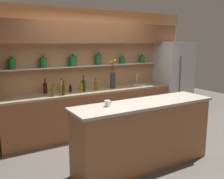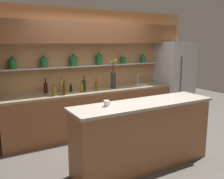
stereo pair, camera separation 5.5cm
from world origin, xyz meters
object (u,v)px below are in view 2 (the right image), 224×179
object	(u,v)px
bottle_wine_1	(46,88)
bottle_oil_6	(82,88)
coffee_mug	(107,103)
bottle_oil_0	(54,92)
bottle_sauce_3	(71,88)
bottle_spirit_7	(62,87)
flower_vase	(113,79)
sink_fixture	(141,84)
bottle_oil_8	(65,87)
bottle_spirit_5	(64,90)
refrigerator	(174,80)
bottle_wine_2	(84,85)
bottle_oil_4	(96,85)

from	to	relation	value
bottle_wine_1	bottle_oil_6	distance (m)	0.70
bottle_oil_6	coffee_mug	world-z (taller)	bottle_oil_6
bottle_oil_0	bottle_oil_6	size ratio (longest dim) A/B	0.95
bottle_sauce_3	bottle_spirit_7	xyz separation A→B (m)	(-0.18, 0.00, 0.05)
flower_vase	sink_fixture	xyz separation A→B (m)	(0.75, 0.03, -0.18)
bottle_sauce_3	sink_fixture	bearing A→B (deg)	-1.81
bottle_spirit_7	coffee_mug	world-z (taller)	bottle_spirit_7
bottle_sauce_3	bottle_oil_8	size ratio (longest dim) A/B	0.71
flower_vase	coffee_mug	world-z (taller)	flower_vase
bottle_sauce_3	bottle_oil_8	bearing A→B (deg)	142.08
sink_fixture	bottle_spirit_7	distance (m)	1.88
bottle_oil_6	bottle_spirit_5	bearing A→B (deg)	-166.90
bottle_oil_0	bottle_oil_8	distance (m)	0.45
refrigerator	bottle_sauce_3	world-z (taller)	refrigerator
bottle_wine_2	bottle_oil_4	size ratio (longest dim) A/B	1.38
coffee_mug	bottle_spirit_5	bearing A→B (deg)	94.42
bottle_spirit_5	bottle_spirit_7	world-z (taller)	bottle_spirit_7
bottle_oil_0	bottle_sauce_3	size ratio (longest dim) A/B	1.34
bottle_wine_2	bottle_wine_1	bearing A→B (deg)	166.44
sink_fixture	bottle_sauce_3	world-z (taller)	sink_fixture
bottle_sauce_3	bottle_wine_2	bearing A→B (deg)	-15.79
sink_fixture	bottle_oil_0	world-z (taller)	sink_fixture
bottle_oil_0	bottle_wine_1	xyz separation A→B (m)	(-0.06, 0.34, 0.02)
bottle_oil_6	bottle_oil_8	size ratio (longest dim) A/B	1.01
refrigerator	bottle_spirit_5	world-z (taller)	refrigerator
bottle_wine_2	bottle_oil_4	distance (m)	0.29
bottle_oil_6	bottle_oil_8	world-z (taller)	bottle_oil_6
bottle_oil_0	bottle_oil_8	size ratio (longest dim) A/B	0.95
bottle_spirit_5	bottle_oil_4	bearing A→B (deg)	13.77
bottle_spirit_5	bottle_oil_8	distance (m)	0.34
coffee_mug	bottle_oil_6	bearing A→B (deg)	79.60
bottle_wine_2	bottle_spirit_7	xyz separation A→B (m)	(-0.45, 0.08, -0.00)
bottle_wine_1	bottle_sauce_3	bearing A→B (deg)	-12.32
bottle_wine_2	sink_fixture	bearing A→B (deg)	0.81
sink_fixture	bottle_oil_6	world-z (taller)	sink_fixture
refrigerator	bottle_oil_8	xyz separation A→B (m)	(-2.80, 0.18, 0.05)
bottle_sauce_3	bottle_oil_8	world-z (taller)	bottle_oil_8
bottle_wine_2	bottle_oil_8	world-z (taller)	bottle_wine_2
refrigerator	bottle_oil_6	size ratio (longest dim) A/B	8.36
flower_vase	refrigerator	bearing A→B (deg)	-0.54
bottle_oil_0	bottle_spirit_7	size ratio (longest dim) A/B	0.78
bottle_spirit_5	bottle_oil_6	size ratio (longest dim) A/B	1.10
flower_vase	bottle_oil_4	xyz separation A→B (m)	(-0.39, 0.04, -0.11)
bottle_oil_4	refrigerator	bearing A→B (deg)	-1.41
flower_vase	bottle_sauce_3	size ratio (longest dim) A/B	3.94
refrigerator	bottle_oil_0	size ratio (longest dim) A/B	8.83
flower_vase	bottle_oil_6	world-z (taller)	flower_vase
refrigerator	flower_vase	world-z (taller)	refrigerator
bottle_wine_2	bottle_spirit_7	distance (m)	0.45
bottle_sauce_3	bottle_wine_1	bearing A→B (deg)	167.68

